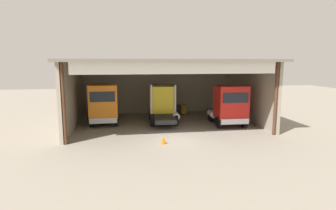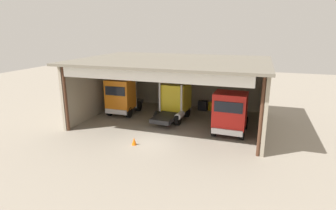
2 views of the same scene
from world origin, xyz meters
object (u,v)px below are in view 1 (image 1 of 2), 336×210
object	(u,v)px
truck_red_center_bay	(229,105)
oil_drum	(183,109)
truck_yellow_center_left_bay	(163,103)
tool_cart	(176,109)
truck_orange_right_bay	(103,104)
traffic_cone	(163,140)

from	to	relation	value
truck_red_center_bay	oil_drum	bearing A→B (deg)	-65.70
truck_yellow_center_left_bay	truck_red_center_bay	size ratio (longest dim) A/B	1.05
oil_drum	tool_cart	size ratio (longest dim) A/B	0.87
truck_orange_right_bay	truck_red_center_bay	bearing A→B (deg)	168.07
truck_red_center_bay	truck_orange_right_bay	bearing A→B (deg)	-9.28
oil_drum	tool_cart	distance (m)	0.85
truck_orange_right_bay	oil_drum	world-z (taller)	truck_orange_right_bay
truck_orange_right_bay	truck_yellow_center_left_bay	bearing A→B (deg)	-176.07
truck_orange_right_bay	tool_cart	distance (m)	8.33
truck_red_center_bay	oil_drum	xyz separation A→B (m)	(-2.59, 6.28, -1.35)
oil_drum	traffic_cone	distance (m)	11.28
truck_red_center_bay	traffic_cone	distance (m)	7.82
truck_orange_right_bay	tool_cart	xyz separation A→B (m)	(7.22, 3.94, -1.32)
tool_cart	traffic_cone	size ratio (longest dim) A/B	1.79
truck_yellow_center_left_bay	oil_drum	world-z (taller)	truck_yellow_center_left_bay
traffic_cone	oil_drum	bearing A→B (deg)	70.74
truck_yellow_center_left_bay	oil_drum	size ratio (longest dim) A/B	6.27
truck_orange_right_bay	truck_red_center_bay	distance (m)	10.82
truck_orange_right_bay	oil_drum	size ratio (longest dim) A/B	5.43
truck_yellow_center_left_bay	truck_red_center_bay	world-z (taller)	truck_red_center_bay
truck_orange_right_bay	traffic_cone	xyz separation A→B (m)	(4.31, -6.47, -1.54)
truck_red_center_bay	tool_cart	xyz separation A→B (m)	(-3.40, 6.04, -1.29)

